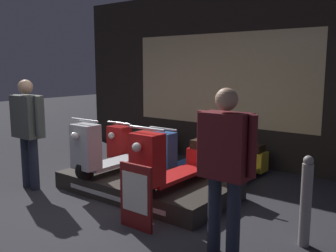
{
  "coord_description": "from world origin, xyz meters",
  "views": [
    {
      "loc": [
        3.56,
        -2.81,
        1.8
      ],
      "look_at": [
        0.06,
        1.69,
        0.88
      ],
      "focal_mm": 40.0,
      "sensor_mm": 36.0,
      "label": 1
    }
  ],
  "objects_px": {
    "scooter_display_left": "(116,150)",
    "person_right_browsing": "(225,159)",
    "person_left_browsing": "(28,124)",
    "street_bollard": "(306,202)",
    "scooter_display_right": "(175,161)",
    "scooter_backrow_0": "(141,147)",
    "scooter_backrow_2": "(235,163)",
    "scooter_backrow_1": "(184,154)",
    "price_sign_board": "(136,197)"
  },
  "relations": [
    {
      "from": "person_right_browsing",
      "to": "price_sign_board",
      "type": "distance_m",
      "value": 1.2
    },
    {
      "from": "scooter_display_right",
      "to": "price_sign_board",
      "type": "bearing_deg",
      "value": -80.78
    },
    {
      "from": "scooter_display_left",
      "to": "price_sign_board",
      "type": "xyz_separation_m",
      "value": [
        1.27,
        -0.93,
        -0.19
      ]
    },
    {
      "from": "person_left_browsing",
      "to": "person_right_browsing",
      "type": "xyz_separation_m",
      "value": [
        3.26,
        0.0,
        -0.01
      ]
    },
    {
      "from": "scooter_display_left",
      "to": "street_bollard",
      "type": "bearing_deg",
      "value": -3.44
    },
    {
      "from": "scooter_backrow_2",
      "to": "person_right_browsing",
      "type": "bearing_deg",
      "value": -64.92
    },
    {
      "from": "scooter_display_right",
      "to": "price_sign_board",
      "type": "distance_m",
      "value": 0.96
    },
    {
      "from": "street_bollard",
      "to": "price_sign_board",
      "type": "bearing_deg",
      "value": -154.82
    },
    {
      "from": "person_right_browsing",
      "to": "scooter_backrow_1",
      "type": "bearing_deg",
      "value": 133.16
    },
    {
      "from": "scooter_display_left",
      "to": "scooter_backrow_1",
      "type": "distance_m",
      "value": 1.31
    },
    {
      "from": "scooter_backrow_0",
      "to": "street_bollard",
      "type": "relative_size",
      "value": 1.75
    },
    {
      "from": "scooter_display_right",
      "to": "scooter_backrow_0",
      "type": "height_order",
      "value": "scooter_display_right"
    },
    {
      "from": "scooter_backrow_1",
      "to": "street_bollard",
      "type": "relative_size",
      "value": 1.75
    },
    {
      "from": "scooter_display_left",
      "to": "person_right_browsing",
      "type": "relative_size",
      "value": 1.02
    },
    {
      "from": "person_left_browsing",
      "to": "price_sign_board",
      "type": "bearing_deg",
      "value": -2.21
    },
    {
      "from": "scooter_display_right",
      "to": "scooter_display_left",
      "type": "bearing_deg",
      "value": 180.0
    },
    {
      "from": "scooter_backrow_2",
      "to": "scooter_backrow_0",
      "type": "bearing_deg",
      "value": 180.0
    },
    {
      "from": "scooter_display_left",
      "to": "scooter_display_right",
      "type": "bearing_deg",
      "value": 0.0
    },
    {
      "from": "scooter_display_left",
      "to": "price_sign_board",
      "type": "relative_size",
      "value": 2.2
    },
    {
      "from": "scooter_display_left",
      "to": "person_left_browsing",
      "type": "relative_size",
      "value": 1.02
    },
    {
      "from": "scooter_backrow_0",
      "to": "street_bollard",
      "type": "bearing_deg",
      "value": -22.06
    },
    {
      "from": "scooter_backrow_2",
      "to": "person_right_browsing",
      "type": "relative_size",
      "value": 1.02
    },
    {
      "from": "price_sign_board",
      "to": "street_bollard",
      "type": "xyz_separation_m",
      "value": [
        1.6,
        0.75,
        0.09
      ]
    },
    {
      "from": "person_left_browsing",
      "to": "scooter_backrow_1",
      "type": "bearing_deg",
      "value": 57.77
    },
    {
      "from": "scooter_backrow_1",
      "to": "price_sign_board",
      "type": "height_order",
      "value": "scooter_backrow_1"
    },
    {
      "from": "scooter_backrow_2",
      "to": "person_left_browsing",
      "type": "height_order",
      "value": "person_left_browsing"
    },
    {
      "from": "scooter_display_left",
      "to": "person_right_browsing",
      "type": "distance_m",
      "value": 2.5
    },
    {
      "from": "scooter_backrow_0",
      "to": "person_right_browsing",
      "type": "relative_size",
      "value": 1.02
    },
    {
      "from": "scooter_display_left",
      "to": "price_sign_board",
      "type": "distance_m",
      "value": 1.58
    },
    {
      "from": "scooter_display_right",
      "to": "person_right_browsing",
      "type": "distance_m",
      "value": 1.52
    },
    {
      "from": "scooter_backrow_0",
      "to": "person_left_browsing",
      "type": "height_order",
      "value": "person_left_browsing"
    },
    {
      "from": "scooter_backrow_1",
      "to": "scooter_backrow_0",
      "type": "bearing_deg",
      "value": 180.0
    },
    {
      "from": "scooter_display_right",
      "to": "person_right_browsing",
      "type": "relative_size",
      "value": 1.02
    },
    {
      "from": "person_left_browsing",
      "to": "street_bollard",
      "type": "bearing_deg",
      "value": 9.97
    },
    {
      "from": "scooter_backrow_2",
      "to": "price_sign_board",
      "type": "xyz_separation_m",
      "value": [
        -0.08,
        -2.16,
        0.06
      ]
    },
    {
      "from": "scooter_display_right",
      "to": "street_bollard",
      "type": "height_order",
      "value": "scooter_display_right"
    },
    {
      "from": "scooter_display_left",
      "to": "person_right_browsing",
      "type": "xyz_separation_m",
      "value": [
        2.32,
        -0.84,
        0.39
      ]
    },
    {
      "from": "scooter_backrow_2",
      "to": "person_left_browsing",
      "type": "bearing_deg",
      "value": -137.73
    },
    {
      "from": "scooter_display_left",
      "to": "scooter_display_right",
      "type": "relative_size",
      "value": 1.0
    },
    {
      "from": "scooter_backrow_1",
      "to": "scooter_backrow_2",
      "type": "distance_m",
      "value": 0.98
    },
    {
      "from": "scooter_backrow_1",
      "to": "street_bollard",
      "type": "height_order",
      "value": "street_bollard"
    },
    {
      "from": "scooter_display_right",
      "to": "scooter_backrow_0",
      "type": "bearing_deg",
      "value": 144.31
    },
    {
      "from": "scooter_backrow_0",
      "to": "street_bollard",
      "type": "xyz_separation_m",
      "value": [
        3.47,
        -1.41,
        0.15
      ]
    },
    {
      "from": "scooter_backrow_0",
      "to": "person_right_browsing",
      "type": "bearing_deg",
      "value": -35.39
    },
    {
      "from": "street_bollard",
      "to": "scooter_backrow_1",
      "type": "bearing_deg",
      "value": 150.6
    },
    {
      "from": "scooter_backrow_0",
      "to": "scooter_backrow_1",
      "type": "distance_m",
      "value": 0.98
    },
    {
      "from": "scooter_display_left",
      "to": "scooter_backrow_2",
      "type": "height_order",
      "value": "scooter_display_left"
    },
    {
      "from": "scooter_backrow_0",
      "to": "person_left_browsing",
      "type": "relative_size",
      "value": 1.02
    },
    {
      "from": "scooter_backrow_1",
      "to": "person_left_browsing",
      "type": "relative_size",
      "value": 1.02
    },
    {
      "from": "person_right_browsing",
      "to": "scooter_backrow_2",
      "type": "bearing_deg",
      "value": 115.08
    }
  ]
}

